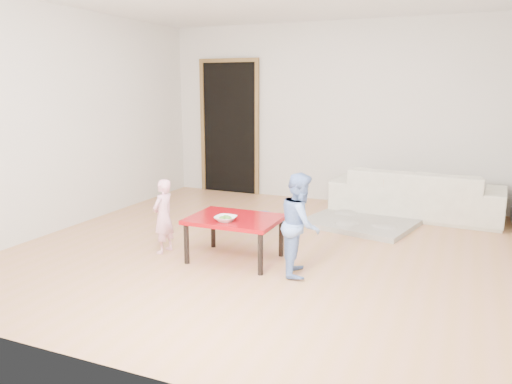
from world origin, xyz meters
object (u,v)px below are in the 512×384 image
Objects in this scene: child_blue at (300,224)px; child_pink at (163,216)px; basin at (258,221)px; bowl at (226,219)px; sofa at (416,193)px; red_table at (235,239)px.

child_pink is at bearing 73.45° from child_blue.
child_pink reaches higher than basin.
basin is at bearing 20.42° from child_blue.
bowl is 0.72m from child_blue.
sofa reaches higher than bowl.
child_blue is at bearing 93.93° from child_pink.
basin is (-0.24, 1.38, -0.39)m from bowl.
red_table is 0.79m from child_pink.
child_pink is 1.48m from child_blue.
bowl is 0.77m from child_pink.
sofa is 2.79× the size of child_pink.
red_table is 1.13× the size of child_pink.
bowl is 0.26× the size of child_pink.
child_blue is (1.48, -0.01, 0.08)m from child_pink.
basin is (-0.96, 1.30, -0.40)m from child_blue.
child_blue is 1.66m from basin.
red_table is 0.93× the size of child_blue.
red_table is at bearing 100.36° from child_pink.
red_table is (-1.46, -2.50, -0.10)m from sofa.
sofa is 3.05m from bowl.
child_pink is at bearing 173.35° from bowl.
red_table is 1.24m from basin.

